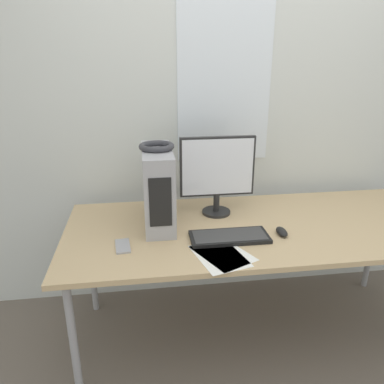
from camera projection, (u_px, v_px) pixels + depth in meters
The scene contains 10 objects.
wall_back at pixel (237, 106), 2.48m from camera, with size 8.00×0.07×2.70m.
desk at pixel (258, 232), 2.15m from camera, with size 2.17×0.91×0.76m.
pc_tower at pixel (158, 187), 2.09m from camera, with size 0.16×0.47×0.43m.
headphones at pixel (157, 146), 2.01m from camera, with size 0.19×0.19×0.03m.
monitor_main at pixel (217, 172), 2.20m from camera, with size 0.44×0.17×0.48m.
keyboard at pixel (229, 237), 1.97m from camera, with size 0.41×0.18×0.02m.
mouse at pixel (282, 232), 2.02m from camera, with size 0.05×0.11×0.03m.
cell_phone at pixel (123, 246), 1.89m from camera, with size 0.09×0.15×0.01m.
paper_sheet_left at pixel (223, 253), 1.83m from camera, with size 0.32×0.36×0.00m.
paper_sheet_front at pixel (219, 256), 1.81m from camera, with size 0.28×0.34×0.00m.
Camera 1 is at (-0.64, -1.41, 1.67)m, focal length 35.00 mm.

